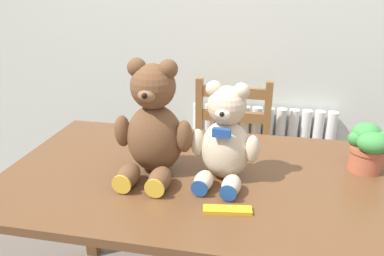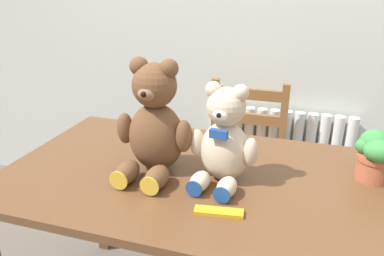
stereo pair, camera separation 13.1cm
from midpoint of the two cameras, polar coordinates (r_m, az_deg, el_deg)
name	(u,v)px [view 2 (the right image)]	position (r m, az deg, el deg)	size (l,w,h in m)	color
wall_back	(253,6)	(2.23, 10.96, 17.79)	(8.00, 0.04, 2.60)	silver
radiator	(276,171)	(2.41, 14.17, -6.44)	(0.86, 0.10, 0.73)	white
dining_table	(199,198)	(1.43, 3.77, -10.72)	(1.44, 0.84, 0.78)	brown
wooden_chair_behind	(242,167)	(2.15, 9.39, -5.95)	(0.43, 0.39, 0.92)	brown
teddy_bear_left	(154,125)	(1.33, -2.98, 0.43)	(0.29, 0.29, 0.42)	brown
teddy_bear_right	(224,141)	(1.28, 7.82, -1.98)	(0.25, 0.25, 0.35)	beige
potted_plant	(378,155)	(1.48, 28.81, -3.62)	(0.17, 0.16, 0.18)	#B25B3D
chocolate_bar	(219,212)	(1.17, 7.39, -12.66)	(0.15, 0.04, 0.01)	gold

